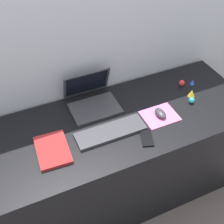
{
  "coord_description": "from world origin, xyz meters",
  "views": [
    {
      "loc": [
        -0.53,
        -1.11,
        1.98
      ],
      "look_at": [
        -0.03,
        0.0,
        0.83
      ],
      "focal_mm": 46.78,
      "sensor_mm": 36.0,
      "label": 1
    }
  ],
  "objects_px": {
    "cell_phone": "(147,138)",
    "notebook_pad": "(53,150)",
    "toy_figurine_yellow": "(192,93)",
    "toy_figurine_cyan": "(192,100)",
    "laptop": "(91,97)",
    "toy_figurine_blue": "(192,82)",
    "keyboard": "(111,132)",
    "mouse": "(160,113)",
    "toy_figurine_red": "(182,83)"
  },
  "relations": [
    {
      "from": "toy_figurine_cyan",
      "to": "toy_figurine_red",
      "type": "distance_m",
      "value": 0.18
    },
    {
      "from": "toy_figurine_cyan",
      "to": "toy_figurine_blue",
      "type": "relative_size",
      "value": 1.13
    },
    {
      "from": "notebook_pad",
      "to": "toy_figurine_red",
      "type": "relative_size",
      "value": 5.72
    },
    {
      "from": "mouse",
      "to": "notebook_pad",
      "type": "bearing_deg",
      "value": -179.98
    },
    {
      "from": "keyboard",
      "to": "notebook_pad",
      "type": "relative_size",
      "value": 1.71
    },
    {
      "from": "notebook_pad",
      "to": "toy_figurine_yellow",
      "type": "distance_m",
      "value": 0.96
    },
    {
      "from": "notebook_pad",
      "to": "toy_figurine_blue",
      "type": "distance_m",
      "value": 1.05
    },
    {
      "from": "keyboard",
      "to": "notebook_pad",
      "type": "bearing_deg",
      "value": 178.89
    },
    {
      "from": "cell_phone",
      "to": "toy_figurine_blue",
      "type": "bearing_deg",
      "value": 49.29
    },
    {
      "from": "toy_figurine_yellow",
      "to": "toy_figurine_cyan",
      "type": "bearing_deg",
      "value": -124.77
    },
    {
      "from": "laptop",
      "to": "keyboard",
      "type": "height_order",
      "value": "laptop"
    },
    {
      "from": "keyboard",
      "to": "toy_figurine_cyan",
      "type": "height_order",
      "value": "toy_figurine_cyan"
    },
    {
      "from": "cell_phone",
      "to": "toy_figurine_blue",
      "type": "relative_size",
      "value": 3.58
    },
    {
      "from": "toy_figurine_yellow",
      "to": "toy_figurine_red",
      "type": "distance_m",
      "value": 0.12
    },
    {
      "from": "cell_phone",
      "to": "notebook_pad",
      "type": "height_order",
      "value": "notebook_pad"
    },
    {
      "from": "mouse",
      "to": "toy_figurine_yellow",
      "type": "height_order",
      "value": "toy_figurine_yellow"
    },
    {
      "from": "keyboard",
      "to": "notebook_pad",
      "type": "xyz_separation_m",
      "value": [
        -0.34,
        0.01,
        0.0
      ]
    },
    {
      "from": "toy_figurine_yellow",
      "to": "cell_phone",
      "type": "bearing_deg",
      "value": -155.36
    },
    {
      "from": "toy_figurine_cyan",
      "to": "toy_figurine_yellow",
      "type": "height_order",
      "value": "toy_figurine_yellow"
    },
    {
      "from": "keyboard",
      "to": "cell_phone",
      "type": "relative_size",
      "value": 3.2
    },
    {
      "from": "laptop",
      "to": "mouse",
      "type": "relative_size",
      "value": 3.12
    },
    {
      "from": "notebook_pad",
      "to": "toy_figurine_yellow",
      "type": "xyz_separation_m",
      "value": [
        0.95,
        0.08,
        0.01
      ]
    },
    {
      "from": "toy_figurine_yellow",
      "to": "toy_figurine_blue",
      "type": "distance_m",
      "value": 0.13
    },
    {
      "from": "mouse",
      "to": "toy_figurine_blue",
      "type": "relative_size",
      "value": 2.69
    },
    {
      "from": "keyboard",
      "to": "cell_phone",
      "type": "xyz_separation_m",
      "value": [
        0.17,
        -0.12,
        -0.01
      ]
    },
    {
      "from": "toy_figurine_cyan",
      "to": "toy_figurine_red",
      "type": "relative_size",
      "value": 0.96
    },
    {
      "from": "laptop",
      "to": "cell_phone",
      "type": "height_order",
      "value": "laptop"
    },
    {
      "from": "toy_figurine_blue",
      "to": "toy_figurine_cyan",
      "type": "bearing_deg",
      "value": -127.1
    },
    {
      "from": "toy_figurine_cyan",
      "to": "toy_figurine_yellow",
      "type": "bearing_deg",
      "value": 55.23
    },
    {
      "from": "keyboard",
      "to": "notebook_pad",
      "type": "distance_m",
      "value": 0.34
    },
    {
      "from": "keyboard",
      "to": "toy_figurine_red",
      "type": "distance_m",
      "value": 0.65
    },
    {
      "from": "mouse",
      "to": "laptop",
      "type": "bearing_deg",
      "value": 140.91
    },
    {
      "from": "keyboard",
      "to": "toy_figurine_blue",
      "type": "relative_size",
      "value": 11.47
    },
    {
      "from": "mouse",
      "to": "toy_figurine_red",
      "type": "bearing_deg",
      "value": 34.75
    },
    {
      "from": "cell_phone",
      "to": "notebook_pad",
      "type": "distance_m",
      "value": 0.52
    },
    {
      "from": "toy_figurine_blue",
      "to": "toy_figurine_red",
      "type": "bearing_deg",
      "value": 166.15
    },
    {
      "from": "keyboard",
      "to": "toy_figurine_blue",
      "type": "xyz_separation_m",
      "value": [
        0.7,
        0.19,
        0.01
      ]
    },
    {
      "from": "toy_figurine_yellow",
      "to": "toy_figurine_red",
      "type": "xyz_separation_m",
      "value": [
        0.01,
        0.12,
        -0.0
      ]
    },
    {
      "from": "laptop",
      "to": "notebook_pad",
      "type": "relative_size",
      "value": 1.25
    },
    {
      "from": "keyboard",
      "to": "mouse",
      "type": "relative_size",
      "value": 4.27
    },
    {
      "from": "laptop",
      "to": "mouse",
      "type": "height_order",
      "value": "laptop"
    },
    {
      "from": "mouse",
      "to": "toy_figurine_blue",
      "type": "distance_m",
      "value": 0.4
    },
    {
      "from": "keyboard",
      "to": "mouse",
      "type": "bearing_deg",
      "value": 1.16
    },
    {
      "from": "laptop",
      "to": "keyboard",
      "type": "relative_size",
      "value": 0.73
    },
    {
      "from": "toy_figurine_cyan",
      "to": "cell_phone",
      "type": "bearing_deg",
      "value": -159.92
    },
    {
      "from": "notebook_pad",
      "to": "toy_figurine_cyan",
      "type": "bearing_deg",
      "value": 4.71
    },
    {
      "from": "keyboard",
      "to": "toy_figurine_yellow",
      "type": "height_order",
      "value": "toy_figurine_yellow"
    },
    {
      "from": "toy_figurine_yellow",
      "to": "keyboard",
      "type": "bearing_deg",
      "value": -172.15
    },
    {
      "from": "cell_phone",
      "to": "toy_figurine_cyan",
      "type": "xyz_separation_m",
      "value": [
        0.41,
        0.15,
        0.02
      ]
    },
    {
      "from": "notebook_pad",
      "to": "toy_figurine_blue",
      "type": "relative_size",
      "value": 6.72
    }
  ]
}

